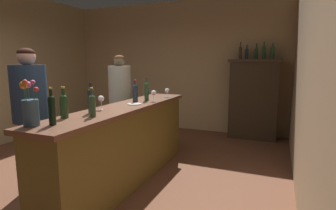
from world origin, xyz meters
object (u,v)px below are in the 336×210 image
object	(u,v)px
display_cabinet	(254,98)
display_bottle_midleft	(247,53)
patron_in_grey	(120,101)
cheese_plate	(134,104)
wine_bottle_rose	(135,92)
display_bottle_left	(240,52)
display_bottle_midright	(264,51)
wine_bottle_riesling	(147,90)
wine_bottle_merlot	(92,104)
wine_bottle_syrah	(52,108)
patron_near_entrance	(31,115)
wine_glass_mid	(101,99)
wine_glass_front	(167,91)
bar_counter	(125,144)
wine_bottle_chardonnay	(64,105)
wine_glass_rear	(154,93)
flower_arrangement	(30,109)
wine_bottle_pinot	(91,99)
display_bottle_center	(256,52)
display_bottle_right	(273,52)

from	to	relation	value
display_cabinet	display_bottle_midleft	bearing A→B (deg)	180.00
display_cabinet	patron_in_grey	size ratio (longest dim) A/B	0.97
display_bottle_midleft	patron_in_grey	size ratio (longest dim) A/B	0.17
cheese_plate	display_bottle_midleft	world-z (taller)	display_bottle_midleft
wine_bottle_rose	display_bottle_left	bearing A→B (deg)	66.59
cheese_plate	display_bottle_midright	size ratio (longest dim) A/B	0.56
wine_bottle_rose	wine_bottle_riesling	size ratio (longest dim) A/B	0.89
wine_bottle_merlot	wine_bottle_syrah	distance (m)	0.44
wine_bottle_riesling	patron_near_entrance	world-z (taller)	patron_near_entrance
wine_glass_mid	display_bottle_left	distance (m)	3.42
wine_glass_front	display_bottle_midleft	bearing A→B (deg)	60.92
bar_counter	wine_bottle_chardonnay	size ratio (longest dim) A/B	9.13
display_cabinet	wine_glass_rear	bearing A→B (deg)	-116.75
wine_bottle_syrah	wine_glass_mid	xyz separation A→B (m)	(-0.08, 0.82, -0.03)
wine_bottle_rose	flower_arrangement	xyz separation A→B (m)	(-0.12, -1.61, 0.01)
bar_counter	display_cabinet	xyz separation A→B (m)	(1.33, 2.84, 0.34)
wine_bottle_pinot	patron_in_grey	world-z (taller)	patron_in_grey
display_bottle_center	wine_glass_front	bearing A→B (deg)	-123.38
cheese_plate	patron_in_grey	bearing A→B (deg)	132.13
display_bottle_left	cheese_plate	bearing A→B (deg)	-110.03
wine_bottle_syrah	patron_near_entrance	bearing A→B (deg)	149.36
bar_counter	display_bottle_midleft	xyz separation A→B (m)	(1.16, 2.84, 1.24)
wine_glass_front	wine_glass_mid	world-z (taller)	wine_glass_mid
wine_bottle_merlot	wine_bottle_pinot	distance (m)	0.22
wine_glass_rear	wine_bottle_chardonnay	bearing A→B (deg)	-102.73
wine_bottle_pinot	display_bottle_center	xyz separation A→B (m)	(1.42, 3.39, 0.60)
wine_bottle_riesling	cheese_plate	size ratio (longest dim) A/B	1.86
display_bottle_right	display_bottle_midright	bearing A→B (deg)	180.00
display_bottle_center	display_bottle_midright	xyz separation A→B (m)	(0.14, 0.00, 0.02)
cheese_plate	display_bottle_midright	bearing A→B (deg)	61.90
display_bottle_center	wine_bottle_riesling	bearing A→B (deg)	-119.82
wine_bottle_merlot	display_bottle_left	bearing A→B (deg)	74.82
wine_glass_mid	display_bottle_right	bearing A→B (deg)	61.06
cheese_plate	flower_arrangement	bearing A→B (deg)	-98.94
bar_counter	patron_near_entrance	size ratio (longest dim) A/B	1.65
display_cabinet	flower_arrangement	xyz separation A→B (m)	(-1.50, -4.08, 0.32)
cheese_plate	display_bottle_midright	distance (m)	3.13
wine_bottle_merlot	wine_bottle_chardonnay	size ratio (longest dim) A/B	0.96
wine_bottle_pinot	wine_bottle_chardonnay	distance (m)	0.33
display_cabinet	wine_bottle_merlot	size ratio (longest dim) A/B	5.47
patron_near_entrance	patron_in_grey	size ratio (longest dim) A/B	1.02
wine_bottle_merlot	display_bottle_center	distance (m)	3.82
wine_bottle_rose	wine_bottle_riesling	distance (m)	0.21
wine_bottle_syrah	patron_in_grey	bearing A→B (deg)	107.29
bar_counter	wine_bottle_pinot	xyz separation A→B (m)	(-0.07, -0.54, 0.66)
wine_bottle_riesling	wine_glass_rear	xyz separation A→B (m)	(0.13, -0.04, -0.03)
display_cabinet	display_bottle_right	xyz separation A→B (m)	(0.31, -0.00, 0.92)
display_cabinet	wine_bottle_riesling	distance (m)	2.64
wine_bottle_merlot	wine_glass_rear	bearing A→B (deg)	85.40
wine_glass_rear	display_bottle_left	world-z (taller)	display_bottle_left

